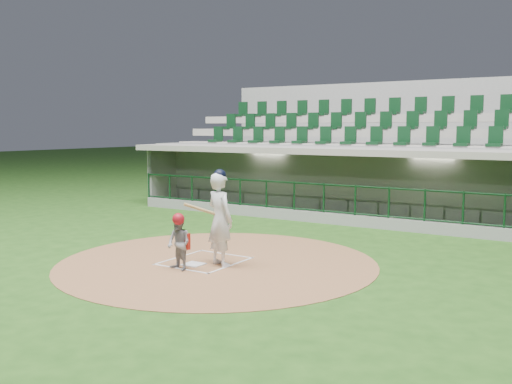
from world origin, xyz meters
TOP-DOWN VIEW (x-y plane):
  - ground at (0.00, 0.00)m, footprint 120.00×120.00m
  - dirt_circle at (0.30, -0.20)m, footprint 7.20×7.20m
  - home_plate at (0.00, -0.70)m, footprint 0.43×0.43m
  - batter_box_chalk at (0.00, -0.30)m, footprint 1.55×1.80m
  - dugout_structure at (0.02, 7.83)m, footprint 16.40×3.70m
  - seating_deck at (0.00, 10.91)m, footprint 17.00×6.72m
  - batter at (0.53, -0.41)m, footprint 0.97×1.00m
  - catcher at (0.04, -1.23)m, footprint 0.65×0.55m

SIDE VIEW (x-z plane):
  - ground at x=0.00m, z-range 0.00..0.00m
  - dirt_circle at x=0.30m, z-range 0.00..0.01m
  - batter_box_chalk at x=0.00m, z-range 0.01..0.02m
  - home_plate at x=0.00m, z-range 0.01..0.03m
  - catcher at x=0.04m, z-range 0.00..1.24m
  - dugout_structure at x=0.02m, z-range -0.54..2.46m
  - batter at x=0.53m, z-range 0.00..2.14m
  - seating_deck at x=0.00m, z-range -1.15..4.00m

